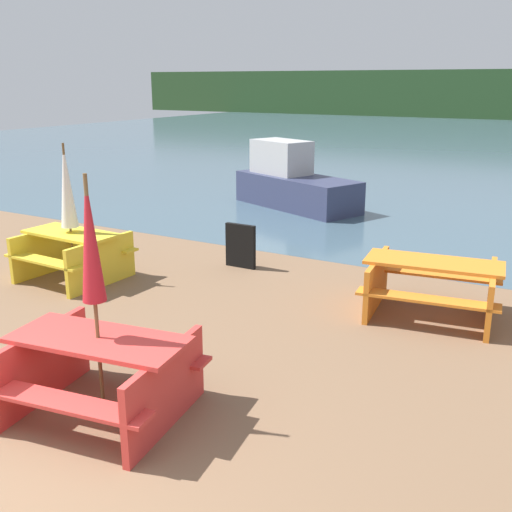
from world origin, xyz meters
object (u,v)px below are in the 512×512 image
object	(u,v)px
picnic_table_yellow	(72,251)
umbrella_crimson	(90,242)
picnic_table_red	(100,369)
signboard	(241,246)
picnic_table_orange	(432,283)
umbrella_white	(67,186)
boat	(293,183)

from	to	relation	value
picnic_table_yellow	umbrella_crimson	bearing A→B (deg)	-40.56
picnic_table_red	signboard	size ratio (longest dim) A/B	2.47
picnic_table_orange	umbrella_white	size ratio (longest dim) A/B	0.89
boat	picnic_table_orange	bearing A→B (deg)	-27.17
umbrella_white	signboard	size ratio (longest dim) A/B	2.88
umbrella_crimson	boat	bearing A→B (deg)	106.00
umbrella_crimson	signboard	distance (m)	5.01
boat	signboard	bearing A→B (deg)	-51.16
umbrella_crimson	signboard	size ratio (longest dim) A/B	3.07
boat	signboard	xyz separation A→B (m)	(1.52, -5.08, -0.22)
umbrella_white	picnic_table_red	bearing A→B (deg)	-40.56
umbrella_crimson	picnic_table_orange	bearing A→B (deg)	62.82
picnic_table_yellow	boat	xyz separation A→B (m)	(0.46, 6.96, 0.13)
picnic_table_orange	umbrella_crimson	xyz separation A→B (m)	(-2.09, -4.06, 1.23)
picnic_table_red	signboard	distance (m)	4.83
picnic_table_red	picnic_table_yellow	world-z (taller)	picnic_table_red
picnic_table_red	boat	size ratio (longest dim) A/B	0.51
umbrella_crimson	boat	size ratio (longest dim) A/B	0.63
umbrella_white	boat	bearing A→B (deg)	86.23
umbrella_crimson	boat	world-z (taller)	umbrella_crimson
picnic_table_red	boat	xyz separation A→B (m)	(-2.79, 9.74, 0.13)
picnic_table_yellow	picnic_table_orange	distance (m)	5.49
picnic_table_yellow	umbrella_crimson	size ratio (longest dim) A/B	0.69
picnic_table_orange	umbrella_crimson	world-z (taller)	umbrella_crimson
picnic_table_orange	signboard	world-z (taller)	picnic_table_orange
picnic_table_orange	boat	bearing A→B (deg)	130.66
umbrella_white	boat	world-z (taller)	umbrella_white
umbrella_white	picnic_table_yellow	bearing A→B (deg)	0.00
picnic_table_red	boat	distance (m)	10.14
umbrella_white	umbrella_crimson	distance (m)	4.29
signboard	umbrella_white	bearing A→B (deg)	-136.57
umbrella_white	umbrella_crimson	bearing A→B (deg)	-40.56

